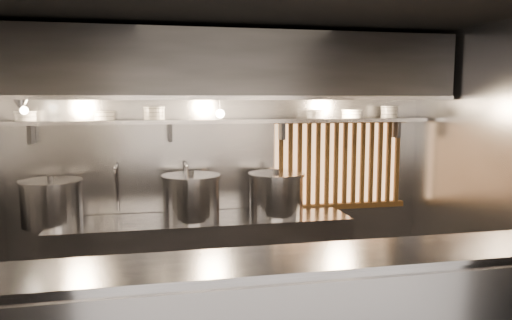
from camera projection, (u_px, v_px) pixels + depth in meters
name	position (u px, v px, depth m)	size (l,w,h in m)	color
ceiling	(254.00, 8.00, 3.82)	(4.50, 4.50, 0.00)	black
wall_back	(226.00, 164.00, 5.44)	(4.50, 4.50, 0.00)	gray
wall_right	(500.00, 179.00, 4.45)	(3.00, 3.00, 0.00)	gray
cooking_bench	(203.00, 261.00, 5.14)	(3.00, 0.70, 0.90)	gray
bowl_shelf	(228.00, 121.00, 5.21)	(4.40, 0.34, 0.04)	gray
exhaust_hood	(231.00, 67.00, 4.93)	(4.40, 0.81, 0.65)	#2D2D30
wood_screen	(340.00, 163.00, 5.67)	(1.56, 0.09, 1.04)	#ECA96A
faucet_left	(117.00, 178.00, 5.09)	(0.04, 0.30, 0.50)	silver
faucet_right	(186.00, 176.00, 5.23)	(0.04, 0.30, 0.50)	silver
heat_lamp	(21.00, 104.00, 4.34)	(0.25, 0.35, 0.20)	gray
pendant_bulb	(220.00, 114.00, 5.06)	(0.09, 0.09, 0.19)	#2D2D30
stock_pot_left	(52.00, 202.00, 4.81)	(0.63, 0.63, 0.48)	gray
stock_pot_mid	(191.00, 197.00, 5.03)	(0.69, 0.69, 0.49)	gray
stock_pot_right	(276.00, 194.00, 5.23)	(0.77, 0.77, 0.48)	gray
bowl_stack_0	(25.00, 116.00, 4.80)	(0.21, 0.21, 0.09)	white
bowl_stack_1	(104.00, 115.00, 4.95)	(0.22, 0.22, 0.09)	white
bowl_stack_2	(154.00, 113.00, 5.04)	(0.22, 0.22, 0.13)	white
bowl_stack_3	(316.00, 114.00, 5.40)	(0.20, 0.20, 0.09)	white
bowl_stack_4	(352.00, 114.00, 5.49)	(0.23, 0.23, 0.09)	white
bowl_stack_5	(389.00, 112.00, 5.58)	(0.20, 0.20, 0.13)	white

